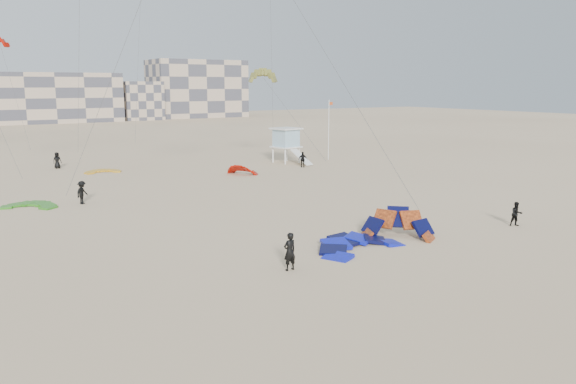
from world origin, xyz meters
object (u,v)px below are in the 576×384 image
kite_ground_blue (358,248)px  lifeguard_tower_near (286,145)px  kite_ground_orange (397,238)px  kitesurfer_main (290,251)px

kite_ground_blue → lifeguard_tower_near: (15.41, 32.23, 2.03)m
kite_ground_orange → kite_ground_blue: bearing=-129.7°
kitesurfer_main → lifeguard_tower_near: size_ratio=0.33×
kitesurfer_main → kite_ground_orange: bearing=-174.2°
lifeguard_tower_near → kite_ground_blue: bearing=-124.9°
kite_ground_blue → kite_ground_orange: bearing=0.1°
kite_ground_orange → lifeguard_tower_near: lifeguard_tower_near is taller
kite_ground_blue → kitesurfer_main: kitesurfer_main is taller
kitesurfer_main → lifeguard_tower_near: lifeguard_tower_near is taller
kite_ground_blue → lifeguard_tower_near: size_ratio=0.88×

